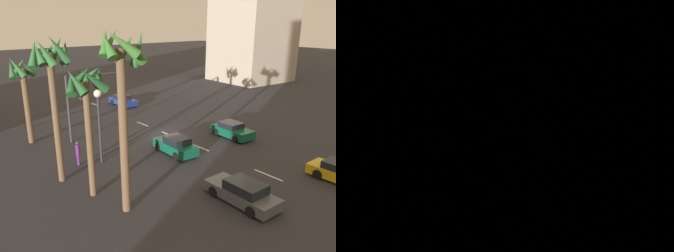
# 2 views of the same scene
# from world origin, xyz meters

# --- Properties ---
(ground_plane) EXTENTS (220.00, 220.00, 0.00)m
(ground_plane) POSITION_xyz_m (0.00, 0.00, 0.00)
(ground_plane) COLOR #28282D
(lane_stripe_1) EXTENTS (2.28, 0.14, 0.01)m
(lane_stripe_1) POSITION_xyz_m (-11.18, 0.00, 0.01)
(lane_stripe_1) COLOR silver
(lane_stripe_1) RESTS_ON ground_plane
(lane_stripe_2) EXTENTS (2.11, 0.14, 0.01)m
(lane_stripe_2) POSITION_xyz_m (-4.42, 0.00, 0.01)
(lane_stripe_2) COLOR silver
(lane_stripe_2) RESTS_ON ground_plane
(lane_stripe_3) EXTENTS (2.16, 0.14, 0.01)m
(lane_stripe_3) POSITION_xyz_m (-0.25, 0.00, 0.01)
(lane_stripe_3) COLOR silver
(lane_stripe_3) RESTS_ON ground_plane
(lane_stripe_4) EXTENTS (2.08, 0.14, 0.01)m
(lane_stripe_4) POSITION_xyz_m (4.03, 0.00, 0.01)
(lane_stripe_4) COLOR silver
(lane_stripe_4) RESTS_ON ground_plane
(lane_stripe_5) EXTENTS (1.86, 0.14, 0.01)m
(lane_stripe_5) POSITION_xyz_m (14.61, 0.00, 0.01)
(lane_stripe_5) COLOR silver
(lane_stripe_5) RESTS_ON ground_plane
(lane_stripe_6) EXTENTS (2.58, 0.14, 0.01)m
(lane_stripe_6) POSITION_xyz_m (18.37, 0.00, 0.01)
(lane_stripe_6) COLOR silver
(lane_stripe_6) RESTS_ON ground_plane
(car_0) EXTENTS (4.16, 2.01, 1.27)m
(car_0) POSITION_xyz_m (12.28, -2.69, 0.59)
(car_0) COLOR navy
(car_0) RESTS_ON ground_plane
(car_1) EXTENTS (4.03, 2.01, 1.40)m
(car_1) POSITION_xyz_m (-4.11, 2.40, 0.65)
(car_1) COLOR #0F5138
(car_1) RESTS_ON ground_plane
(car_3) EXTENTS (4.00, 2.09, 1.35)m
(car_3) POSITION_xyz_m (-4.29, -4.13, 0.63)
(car_3) COLOR #0F5138
(car_3) RESTS_ON ground_plane
(car_4) EXTENTS (4.61, 2.00, 1.35)m
(car_4) POSITION_xyz_m (-12.36, 4.21, 0.62)
(car_4) COLOR #474C51
(car_4) RESTS_ON ground_plane
(traffic_signal) EXTENTS (0.87, 5.66, 5.82)m
(traffic_signal) POSITION_xyz_m (3.65, 5.94, 4.01)
(traffic_signal) COLOR #38383D
(traffic_signal) RESTS_ON ground_plane
(streetlamp) EXTENTS (0.56, 0.56, 5.50)m
(streetlamp) POSITION_xyz_m (-2.02, 7.86, 3.91)
(streetlamp) COLOR #2D2D33
(streetlamp) RESTS_ON ground_plane
(pedestrian_0) EXTENTS (0.49, 0.49, 1.86)m
(pedestrian_0) POSITION_xyz_m (9.95, 9.47, 0.97)
(pedestrian_0) COLOR #2D478C
(pedestrian_0) RESTS_ON ground_plane
(pedestrian_1) EXTENTS (0.40, 0.40, 1.82)m
(pedestrian_1) POSITION_xyz_m (-1.45, 9.43, 0.97)
(pedestrian_1) COLOR #59266B
(pedestrian_1) RESTS_ON ground_plane
(palm_tree_0) EXTENTS (2.39, 2.38, 7.52)m
(palm_tree_0) POSITION_xyz_m (5.53, 10.73, 5.17)
(palm_tree_0) COLOR brown
(palm_tree_0) RESTS_ON ground_plane
(palm_tree_1) EXTENTS (2.37, 2.49, 7.96)m
(palm_tree_1) POSITION_xyz_m (-6.26, 10.63, 6.07)
(palm_tree_1) COLOR brown
(palm_tree_1) RESTS_ON ground_plane
(palm_tree_2) EXTENTS (2.47, 2.51, 9.88)m
(palm_tree_2) POSITION_xyz_m (-8.94, 9.89, 7.31)
(palm_tree_2) COLOR brown
(palm_tree_2) RESTS_ON ground_plane
(palm_tree_3) EXTENTS (2.63, 2.70, 9.49)m
(palm_tree_3) POSITION_xyz_m (-3.18, 11.35, 7.09)
(palm_tree_3) COLOR brown
(palm_tree_3) RESTS_ON ground_plane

